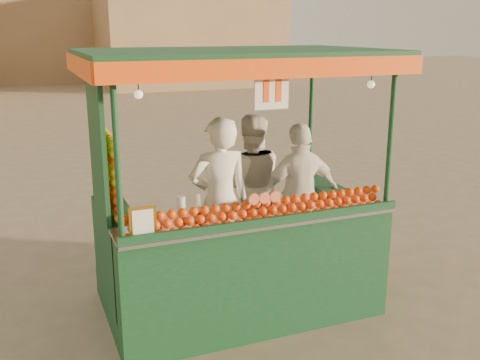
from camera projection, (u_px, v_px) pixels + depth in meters
name	position (u px, v px, depth m)	size (l,w,h in m)	color
ground	(212.00, 316.00, 5.78)	(90.00, 90.00, 0.00)	#6C5F4D
building_right	(187.00, 37.00, 29.12)	(9.00, 6.00, 5.00)	#957955
building_center	(2.00, 18.00, 30.98)	(14.00, 7.00, 7.00)	#957955
juice_cart	(233.00, 232.00, 5.69)	(2.98, 1.93, 2.70)	#0F371E
vendor_left	(220.00, 201.00, 5.67)	(0.66, 0.45, 1.75)	white
vendor_middle	(250.00, 186.00, 6.40)	(0.91, 0.77, 1.66)	silver
vendor_right	(300.00, 195.00, 6.14)	(0.94, 0.40, 1.61)	white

